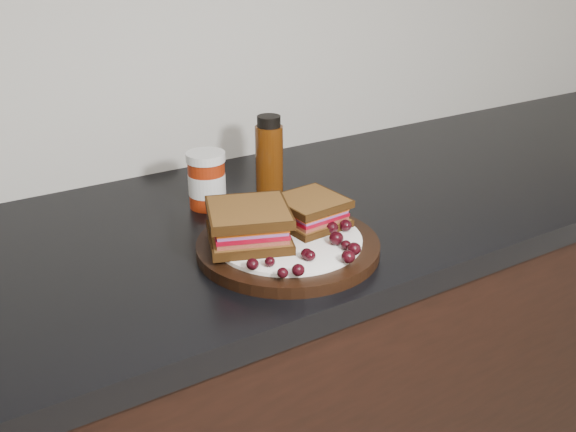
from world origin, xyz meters
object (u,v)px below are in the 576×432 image
Objects in this scene: sandwich_left at (249,225)px; plate at (288,246)px; condiment_jar at (207,180)px; oil_bottle at (269,154)px.

plate is at bearing 0.50° from sandwich_left.
condiment_jar is at bearing 97.40° from plate.
sandwich_left is 1.18× the size of condiment_jar.
condiment_jar is (0.03, 0.20, -0.00)m from sandwich_left.
plate is 2.35× the size of sandwich_left.
sandwich_left is at bearing -126.77° from oil_bottle.
oil_bottle reaches higher than plate.
plate is 0.23m from condiment_jar.
condiment_jar is at bearing 103.26° from sandwich_left.
oil_bottle is at bearing 4.69° from condiment_jar.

